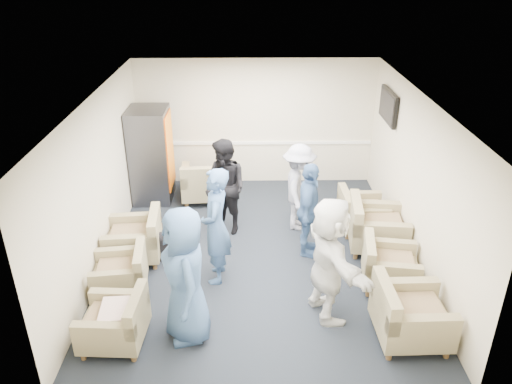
{
  "coord_description": "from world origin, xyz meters",
  "views": [
    {
      "loc": [
        -0.14,
        -7.12,
        4.67
      ],
      "look_at": [
        -0.03,
        0.2,
        1.08
      ],
      "focal_mm": 35.0,
      "sensor_mm": 36.0,
      "label": 1
    }
  ],
  "objects_px": {
    "person_mid_left": "(216,226)",
    "person_front_right": "(329,259)",
    "armchair_left_mid": "(123,274)",
    "armchair_corner": "(205,184)",
    "armchair_right_midfar": "(374,228)",
    "armchair_right_near": "(407,316)",
    "person_back_left": "(225,187)",
    "person_back_right": "(299,188)",
    "armchair_right_far": "(359,213)",
    "vending_machine": "(152,155)",
    "armchair_left_near": "(118,323)",
    "armchair_left_far": "(137,240)",
    "person_front_left": "(185,276)",
    "person_mid_right": "(309,210)",
    "armchair_right_midnear": "(387,267)"
  },
  "relations": [
    {
      "from": "armchair_left_far",
      "to": "armchair_right_midfar",
      "type": "bearing_deg",
      "value": 89.22
    },
    {
      "from": "armchair_right_near",
      "to": "armchair_left_far",
      "type": "bearing_deg",
      "value": 61.91
    },
    {
      "from": "armchair_left_far",
      "to": "person_front_right",
      "type": "relative_size",
      "value": 0.52
    },
    {
      "from": "person_mid_left",
      "to": "armchair_left_far",
      "type": "bearing_deg",
      "value": -111.0
    },
    {
      "from": "armchair_right_near",
      "to": "person_back_left",
      "type": "relative_size",
      "value": 0.53
    },
    {
      "from": "armchair_right_near",
      "to": "person_back_left",
      "type": "bearing_deg",
      "value": 39.55
    },
    {
      "from": "armchair_right_near",
      "to": "armchair_right_midnear",
      "type": "bearing_deg",
      "value": -2.8
    },
    {
      "from": "armchair_left_mid",
      "to": "person_back_right",
      "type": "distance_m",
      "value": 3.39
    },
    {
      "from": "armchair_right_far",
      "to": "person_mid_left",
      "type": "xyz_separation_m",
      "value": [
        -2.51,
        -1.47,
        0.6
      ]
    },
    {
      "from": "armchair_left_mid",
      "to": "armchair_right_near",
      "type": "xyz_separation_m",
      "value": [
        3.93,
        -1.08,
        0.06
      ]
    },
    {
      "from": "armchair_right_midfar",
      "to": "person_back_right",
      "type": "relative_size",
      "value": 0.64
    },
    {
      "from": "person_front_left",
      "to": "person_mid_left",
      "type": "xyz_separation_m",
      "value": [
        0.31,
        1.28,
        -0.02
      ]
    },
    {
      "from": "armchair_left_mid",
      "to": "person_mid_right",
      "type": "distance_m",
      "value": 3.07
    },
    {
      "from": "armchair_right_near",
      "to": "armchair_right_far",
      "type": "xyz_separation_m",
      "value": [
        -0.04,
        2.87,
        -0.04
      ]
    },
    {
      "from": "person_front_left",
      "to": "armchair_right_near",
      "type": "bearing_deg",
      "value": 69.94
    },
    {
      "from": "armchair_right_midnear",
      "to": "person_mid_right",
      "type": "relative_size",
      "value": 0.57
    },
    {
      "from": "armchair_left_near",
      "to": "person_back_right",
      "type": "height_order",
      "value": "person_back_right"
    },
    {
      "from": "armchair_left_far",
      "to": "armchair_left_mid",
      "type": "bearing_deg",
      "value": -6.64
    },
    {
      "from": "armchair_right_midfar",
      "to": "person_front_right",
      "type": "relative_size",
      "value": 0.57
    },
    {
      "from": "armchair_left_far",
      "to": "person_back_right",
      "type": "xyz_separation_m",
      "value": [
        2.74,
        0.99,
        0.46
      ]
    },
    {
      "from": "armchair_left_near",
      "to": "armchair_left_mid",
      "type": "height_order",
      "value": "armchair_left_near"
    },
    {
      "from": "armchair_left_far",
      "to": "armchair_right_midfar",
      "type": "relative_size",
      "value": 0.91
    },
    {
      "from": "armchair_right_midnear",
      "to": "person_mid_right",
      "type": "bearing_deg",
      "value": 60.13
    },
    {
      "from": "person_front_left",
      "to": "armchair_left_near",
      "type": "bearing_deg",
      "value": -98.54
    },
    {
      "from": "armchair_right_midfar",
      "to": "armchair_corner",
      "type": "distance_m",
      "value": 3.55
    },
    {
      "from": "armchair_right_midfar",
      "to": "armchair_corner",
      "type": "bearing_deg",
      "value": 64.73
    },
    {
      "from": "armchair_corner",
      "to": "person_back_left",
      "type": "relative_size",
      "value": 0.56
    },
    {
      "from": "person_mid_left",
      "to": "person_back_left",
      "type": "distance_m",
      "value": 1.48
    },
    {
      "from": "armchair_left_mid",
      "to": "vending_machine",
      "type": "distance_m",
      "value": 3.21
    },
    {
      "from": "person_mid_right",
      "to": "armchair_right_near",
      "type": "bearing_deg",
      "value": -140.75
    },
    {
      "from": "armchair_left_near",
      "to": "armchair_left_mid",
      "type": "xyz_separation_m",
      "value": [
        -0.17,
        1.1,
        -0.01
      ]
    },
    {
      "from": "armchair_left_far",
      "to": "armchair_right_midnear",
      "type": "relative_size",
      "value": 1.01
    },
    {
      "from": "armchair_left_near",
      "to": "vending_machine",
      "type": "distance_m",
      "value": 4.3
    },
    {
      "from": "armchair_right_midnear",
      "to": "armchair_corner",
      "type": "distance_m",
      "value": 4.17
    },
    {
      "from": "armchair_left_mid",
      "to": "armchair_corner",
      "type": "xyz_separation_m",
      "value": [
        0.98,
        3.01,
        0.06
      ]
    },
    {
      "from": "vending_machine",
      "to": "person_mid_left",
      "type": "relative_size",
      "value": 1.02
    },
    {
      "from": "armchair_right_midnear",
      "to": "person_mid_right",
      "type": "xyz_separation_m",
      "value": [
        -1.11,
        0.9,
        0.5
      ]
    },
    {
      "from": "vending_machine",
      "to": "armchair_left_mid",
      "type": "bearing_deg",
      "value": -88.81
    },
    {
      "from": "armchair_right_near",
      "to": "person_mid_right",
      "type": "distance_m",
      "value": 2.39
    },
    {
      "from": "person_back_right",
      "to": "armchair_right_midfar",
      "type": "bearing_deg",
      "value": -114.68
    },
    {
      "from": "armchair_left_near",
      "to": "person_mid_left",
      "type": "bearing_deg",
      "value": 142.71
    },
    {
      "from": "armchair_right_midfar",
      "to": "person_back_right",
      "type": "distance_m",
      "value": 1.5
    },
    {
      "from": "person_mid_left",
      "to": "person_front_right",
      "type": "bearing_deg",
      "value": 63.23
    },
    {
      "from": "armchair_left_near",
      "to": "person_front_right",
      "type": "height_order",
      "value": "person_front_right"
    },
    {
      "from": "armchair_left_near",
      "to": "armchair_corner",
      "type": "bearing_deg",
      "value": 172.06
    },
    {
      "from": "armchair_left_mid",
      "to": "person_mid_right",
      "type": "relative_size",
      "value": 0.52
    },
    {
      "from": "armchair_left_mid",
      "to": "person_mid_left",
      "type": "height_order",
      "value": "person_mid_left"
    },
    {
      "from": "armchair_right_far",
      "to": "person_mid_left",
      "type": "height_order",
      "value": "person_mid_left"
    },
    {
      "from": "vending_machine",
      "to": "armchair_left_near",
      "type": "bearing_deg",
      "value": -86.79
    },
    {
      "from": "armchair_left_mid",
      "to": "person_front_left",
      "type": "bearing_deg",
      "value": 41.36
    }
  ]
}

